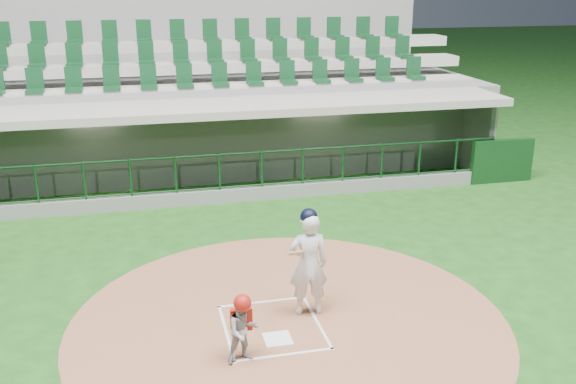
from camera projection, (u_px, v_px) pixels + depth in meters
name	position (u px, v px, depth m)	size (l,w,h in m)	color
ground	(268.00, 318.00, 10.66)	(120.00, 120.00, 0.00)	#164413
dirt_circle	(289.00, 322.00, 10.54)	(7.20, 7.20, 0.01)	brown
home_plate	(278.00, 339.00, 10.01)	(0.43, 0.43, 0.02)	white
batter_box_chalk	(272.00, 326.00, 10.38)	(1.55, 1.80, 0.01)	silver
dugout_structure	(214.00, 147.00, 17.60)	(16.40, 3.70, 3.00)	slate
seating_deck	(198.00, 110.00, 20.27)	(17.00, 6.72, 5.15)	slate
batter	(308.00, 262.00, 10.52)	(0.88, 0.88, 1.87)	silver
catcher	(243.00, 328.00, 9.29)	(0.55, 0.47, 1.08)	#96969B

